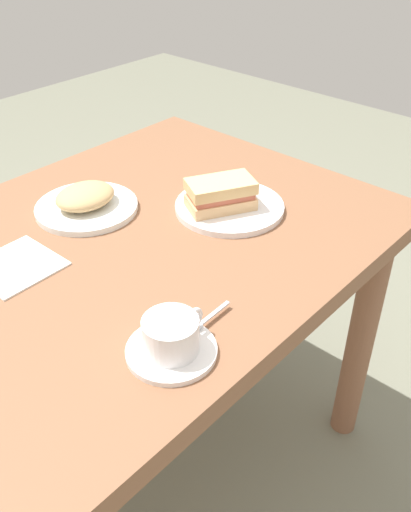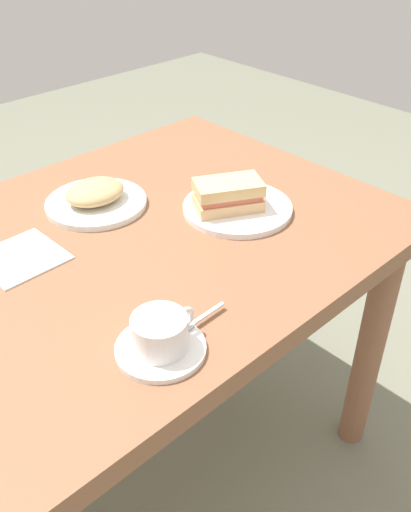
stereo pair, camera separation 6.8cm
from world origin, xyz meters
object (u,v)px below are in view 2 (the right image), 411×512
object	(u,v)px
sandwich_front	(228,195)
napkin	(21,257)
dining_table	(137,281)
side_plate	(96,203)
coffee_cup	(160,331)
coffee_saucer	(161,348)
sandwich_plate	(237,208)
spoon	(196,321)

from	to	relation	value
sandwich_front	napkin	xyz separation A→B (m)	(0.42, -0.16, -0.04)
dining_table	side_plate	bearing A→B (deg)	-95.78
dining_table	coffee_cup	world-z (taller)	coffee_cup
dining_table	coffee_saucer	world-z (taller)	coffee_saucer
dining_table	sandwich_plate	size ratio (longest dim) A/B	4.56
coffee_saucer	coffee_cup	xyz separation A→B (m)	(-0.00, 0.00, 0.04)
coffee_saucer	napkin	xyz separation A→B (m)	(0.04, -0.39, -0.00)
coffee_cup	side_plate	distance (m)	0.50
sandwich_front	coffee_cup	world-z (taller)	sandwich_front
dining_table	napkin	distance (m)	0.26
coffee_cup	sandwich_front	bearing A→B (deg)	-149.07
sandwich_front	side_plate	size ratio (longest dim) A/B	0.73
side_plate	spoon	bearing A→B (deg)	76.20
dining_table	napkin	xyz separation A→B (m)	(0.21, -0.09, 0.12)
side_plate	napkin	bearing A→B (deg)	17.38
dining_table	sandwich_front	xyz separation A→B (m)	(-0.21, 0.07, 0.17)
dining_table	spoon	world-z (taller)	spoon
coffee_saucer	spoon	world-z (taller)	spoon
sandwich_plate	spoon	bearing A→B (deg)	33.78
sandwich_front	spoon	world-z (taller)	sandwich_front
dining_table	side_plate	xyz separation A→B (m)	(-0.02, -0.16, 0.13)
napkin	dining_table	bearing A→B (deg)	157.71
sandwich_plate	side_plate	xyz separation A→B (m)	(0.22, -0.24, 0.00)
spoon	sandwich_plate	bearing A→B (deg)	-146.22
coffee_saucer	side_plate	size ratio (longest dim) A/B	0.64
sandwich_plate	napkin	size ratio (longest dim) A/B	1.63
sandwich_plate	napkin	world-z (taller)	sandwich_plate
coffee_cup	napkin	bearing A→B (deg)	-84.55
sandwich_plate	sandwich_front	size ratio (longest dim) A/B	1.47
sandwich_plate	sandwich_front	world-z (taller)	sandwich_front
side_plate	napkin	distance (m)	0.24
coffee_saucer	spoon	xyz separation A→B (m)	(-0.08, -0.00, 0.01)
coffee_cup	napkin	distance (m)	0.39
sandwich_front	sandwich_plate	bearing A→B (deg)	165.28
spoon	coffee_cup	bearing A→B (deg)	2.24
coffee_saucer	coffee_cup	distance (m)	0.04
dining_table	sandwich_front	distance (m)	0.28
sandwich_front	spoon	size ratio (longest dim) A/B	1.69
dining_table	sandwich_plate	world-z (taller)	sandwich_plate
coffee_cup	napkin	size ratio (longest dim) A/B	0.77
sandwich_front	coffee_saucer	xyz separation A→B (m)	(0.38, 0.23, -0.04)
coffee_cup	napkin	world-z (taller)	coffee_cup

